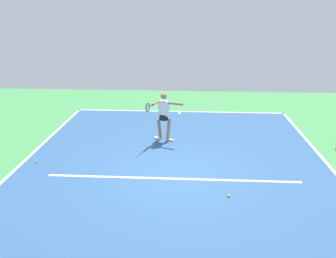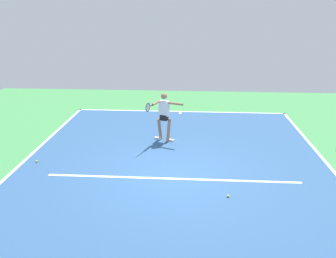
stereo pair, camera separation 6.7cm
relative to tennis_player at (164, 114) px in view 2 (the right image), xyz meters
name	(u,v)px [view 2 (the right image)]	position (x,y,z in m)	size (l,w,h in m)	color
ground_plane	(173,175)	(-0.46, 2.66, -0.99)	(20.70, 20.70, 0.00)	#428E4C
court_surface	(173,175)	(-0.46, 2.66, -0.98)	(9.32, 12.68, 0.00)	#2D5484
court_line_baseline_near	(180,111)	(-0.46, -3.63, -0.98)	(9.32, 0.10, 0.01)	white
court_line_sideline_right	(14,170)	(4.15, 2.66, -0.98)	(0.10, 12.68, 0.01)	white
court_line_service	(172,179)	(-0.46, 2.87, -0.98)	(6.99, 0.10, 0.01)	white
court_line_centre_mark	(180,113)	(-0.46, -3.43, -0.98)	(0.10, 0.30, 0.01)	white
tennis_player	(164,114)	(0.00, 0.00, 0.00)	(1.19, 1.12, 1.72)	#9E7051
tennis_ball_near_player	(37,161)	(3.72, 2.08, -0.95)	(0.07, 0.07, 0.07)	yellow
tennis_ball_far_corner	(228,196)	(-1.90, 3.75, -0.95)	(0.07, 0.07, 0.07)	#CCE033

